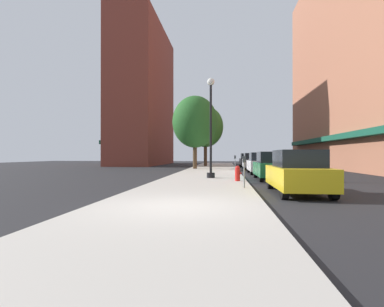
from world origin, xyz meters
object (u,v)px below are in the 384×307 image
object	(u,v)px
car_white	(260,163)
car_yellow	(297,172)
fire_hydrant	(238,173)
parking_meter_near	(235,162)
car_silver	(252,161)
car_black	(247,160)
lamppost	(211,126)
parking_meter_far	(244,168)
tree_mid	(195,122)
car_green	(272,166)
tree_near	(205,127)

from	to	relation	value
car_white	car_yellow	bearing A→B (deg)	-91.63
fire_hydrant	parking_meter_near	world-z (taller)	parking_meter_near
car_silver	car_black	world-z (taller)	same
lamppost	parking_meter_far	bearing A→B (deg)	-73.12
tree_mid	car_white	distance (m)	8.87
fire_hydrant	tree_mid	world-z (taller)	tree_mid
lamppost	car_black	size ratio (longest dim) A/B	1.37
parking_meter_near	car_green	distance (m)	6.20
lamppost	fire_hydrant	size ratio (longest dim) A/B	7.47
lamppost	parking_meter_near	xyz separation A→B (m)	(1.62, 6.23, -2.25)
lamppost	car_silver	bearing A→B (deg)	75.12
fire_hydrant	car_black	size ratio (longest dim) A/B	0.18
car_green	car_silver	world-z (taller)	same
parking_meter_far	lamppost	bearing A→B (deg)	106.88
car_yellow	car_green	world-z (taller)	same
car_yellow	car_silver	world-z (taller)	same
car_yellow	car_silver	distance (m)	19.49
parking_meter_near	car_silver	xyz separation A→B (m)	(1.95, 7.21, -0.14)
parking_meter_near	tree_near	xyz separation A→B (m)	(-3.18, 12.86, 3.96)
parking_meter_near	parking_meter_far	bearing A→B (deg)	-90.00
car_black	tree_mid	bearing A→B (deg)	-122.70
parking_meter_far	car_black	world-z (taller)	car_black
tree_near	car_yellow	xyz separation A→B (m)	(5.13, -25.15, -4.10)
tree_mid	parking_meter_far	bearing A→B (deg)	-77.68
tree_near	car_yellow	bearing A→B (deg)	-78.47
lamppost	car_white	size ratio (longest dim) A/B	1.37
car_green	lamppost	bearing A→B (deg)	-172.28
tree_near	car_silver	world-z (taller)	tree_near
parking_meter_near	tree_near	distance (m)	13.83
car_black	lamppost	bearing A→B (deg)	-99.45
parking_meter_near	tree_mid	size ratio (longest dim) A/B	0.18
car_green	car_black	bearing A→B (deg)	92.23
parking_meter_far	car_silver	bearing A→B (deg)	84.07
car_yellow	car_white	distance (m)	12.26
parking_meter_far	car_black	distance (m)	25.91
parking_meter_near	tree_mid	bearing A→B (deg)	123.95
tree_near	car_black	xyz separation A→B (m)	(5.13, 1.40, -4.10)
tree_mid	car_black	world-z (taller)	tree_mid
car_silver	tree_mid	bearing A→B (deg)	-165.76
parking_meter_far	car_green	bearing A→B (deg)	71.06
tree_mid	lamppost	bearing A→B (deg)	-79.81
car_yellow	car_black	size ratio (longest dim) A/B	1.00
car_silver	car_black	bearing A→B (deg)	87.98
tree_mid	car_white	xyz separation A→B (m)	(5.69, -5.58, -3.91)
fire_hydrant	tree_near	xyz separation A→B (m)	(-3.05, 21.09, 4.39)
parking_meter_near	tree_near	size ratio (longest dim) A/B	0.18
car_white	car_black	bearing A→B (deg)	88.37
car_green	car_silver	xyz separation A→B (m)	(0.00, 13.09, 0.00)
parking_meter_near	car_yellow	size ratio (longest dim) A/B	0.30
car_green	car_black	xyz separation A→B (m)	(0.00, 20.15, 0.00)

